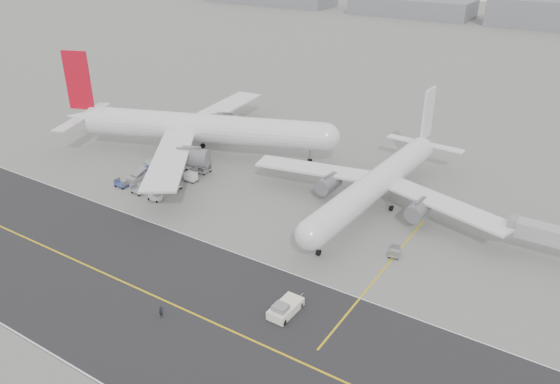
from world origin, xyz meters
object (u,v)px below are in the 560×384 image
Objects in this scene: pushback_tug at (285,308)px; airliner_a at (197,128)px; airliner_b at (378,182)px; ground_crew_a at (161,312)px.

airliner_a is at bearing 142.32° from pushback_tug.
airliner_a reaches higher than airliner_b.
pushback_tug is 4.40× the size of ground_crew_a.
ground_crew_a is at bearing -143.94° from pushback_tug.
airliner_a reaches higher than pushback_tug.
airliner_b is 48.17m from ground_crew_a.
ground_crew_a is (-14.12, -9.88, -0.03)m from pushback_tug.
airliner_b is at bearing 94.60° from pushback_tug.
pushback_tug is 17.23m from ground_crew_a.
airliner_a is 37.21× the size of ground_crew_a.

